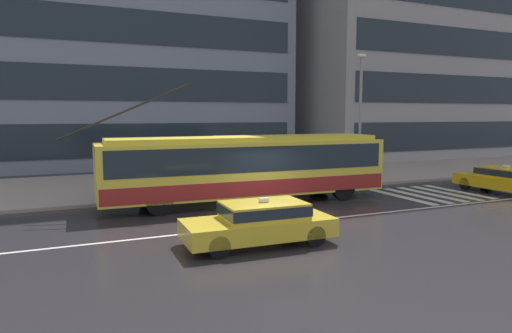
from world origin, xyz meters
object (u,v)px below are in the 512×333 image
object	(u,v)px
street_lamp	(360,107)
taxi_oncoming_near	(260,221)
bus_shelter	(189,152)
pedestrian_approaching_curb	(237,172)
pedestrian_walking_past	(287,156)
pedestrian_at_shelter	(158,168)
trolleybus	(247,166)
taxi_cross_traffic	(503,179)

from	to	relation	value
street_lamp	taxi_oncoming_near	bearing A→B (deg)	-138.61
bus_shelter	pedestrian_approaching_curb	bearing A→B (deg)	-40.34
pedestrian_walking_past	street_lamp	distance (m)	5.24
pedestrian_at_shelter	street_lamp	world-z (taller)	street_lamp
trolleybus	street_lamp	world-z (taller)	street_lamp
trolleybus	bus_shelter	xyz separation A→B (m)	(-1.60, 3.70, 0.38)
trolleybus	street_lamp	size ratio (longest dim) A/B	1.97
taxi_cross_traffic	pedestrian_approaching_curb	xyz separation A→B (m)	(-12.20, 4.80, 0.41)
bus_shelter	pedestrian_at_shelter	size ratio (longest dim) A/B	2.26
taxi_cross_traffic	street_lamp	distance (m)	8.01
trolleybus	pedestrian_walking_past	size ratio (longest dim) A/B	7.03
taxi_cross_traffic	bus_shelter	world-z (taller)	bus_shelter
street_lamp	pedestrian_approaching_curb	bearing A→B (deg)	-174.46
taxi_cross_traffic	bus_shelter	bearing A→B (deg)	155.50
taxi_oncoming_near	pedestrian_walking_past	bearing A→B (deg)	58.10
trolleybus	pedestrian_walking_past	distance (m)	4.39
taxi_oncoming_near	bus_shelter	bearing A→B (deg)	87.22
taxi_oncoming_near	bus_shelter	world-z (taller)	bus_shelter
pedestrian_at_shelter	pedestrian_walking_past	size ratio (longest dim) A/B	0.88
bus_shelter	taxi_oncoming_near	bearing A→B (deg)	-92.78
trolleybus	taxi_cross_traffic	world-z (taller)	trolleybus
pedestrian_at_shelter	taxi_oncoming_near	bearing A→B (deg)	-85.14
pedestrian_walking_past	trolleybus	bearing A→B (deg)	-141.13
taxi_oncoming_near	taxi_cross_traffic	xyz separation A→B (m)	(14.61, 3.32, -0.00)
trolleybus	bus_shelter	world-z (taller)	trolleybus
bus_shelter	street_lamp	world-z (taller)	street_lamp
bus_shelter	pedestrian_approaching_curb	world-z (taller)	bus_shelter
pedestrian_walking_past	street_lamp	world-z (taller)	street_lamp
pedestrian_approaching_curb	bus_shelter	bearing A→B (deg)	139.66
pedestrian_at_shelter	pedestrian_approaching_curb	distance (m)	4.17
bus_shelter	pedestrian_walking_past	size ratio (longest dim) A/B	1.99
pedestrian_walking_past	street_lamp	xyz separation A→B (m)	(4.56, 0.04, 2.58)
street_lamp	pedestrian_at_shelter	bearing A→B (deg)	170.72
trolleybus	street_lamp	xyz separation A→B (m)	(7.98, 2.79, 2.66)
taxi_oncoming_near	taxi_cross_traffic	world-z (taller)	same
taxi_cross_traffic	pedestrian_at_shelter	bearing A→B (deg)	154.73
pedestrian_approaching_curb	taxi_cross_traffic	bearing A→B (deg)	-21.46
trolleybus	street_lamp	distance (m)	8.86
pedestrian_approaching_curb	street_lamp	xyz separation A→B (m)	(7.63, 0.74, 3.16)
trolleybus	taxi_cross_traffic	bearing A→B (deg)	-12.36
taxi_oncoming_near	pedestrian_approaching_curb	bearing A→B (deg)	73.43
taxi_oncoming_near	taxi_cross_traffic	bearing A→B (deg)	12.80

